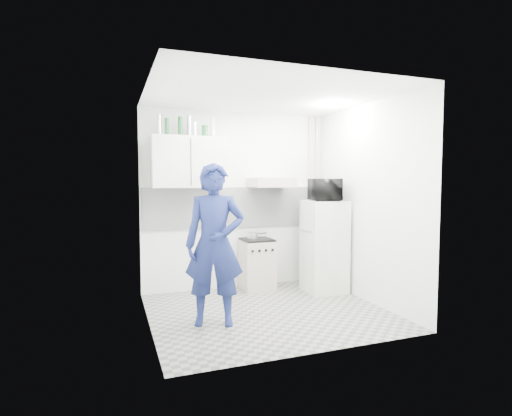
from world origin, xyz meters
name	(u,v)px	position (x,y,z in m)	size (l,w,h in m)	color
floor	(268,312)	(0.00, 0.00, 0.00)	(2.80, 2.80, 0.00)	gray
ceiling	(268,95)	(0.00, 0.00, 2.60)	(2.80, 2.80, 0.00)	white
wall_back	(237,201)	(0.00, 1.25, 1.30)	(2.80, 2.80, 0.00)	white
wall_left	(148,208)	(-1.40, 0.00, 1.30)	(2.60, 2.60, 0.00)	white
wall_right	(366,203)	(1.40, 0.00, 1.30)	(2.60, 2.60, 0.00)	white
person	(215,244)	(-0.71, -0.18, 0.89)	(0.65, 0.43, 1.79)	navy
stove	(257,265)	(0.23, 1.00, 0.36)	(0.45, 0.45, 0.72)	#BAAB9C
fridge	(324,246)	(1.10, 0.57, 0.66)	(0.54, 0.54, 1.31)	white
stove_top	(257,240)	(0.23, 1.00, 0.74)	(0.43, 0.43, 0.03)	black
saucepan	(253,235)	(0.18, 1.05, 0.79)	(0.16, 0.16, 0.09)	silver
microwave	(325,190)	(1.10, 0.57, 1.47)	(0.38, 0.57, 0.31)	black
bottle_a	(159,125)	(-1.14, 1.07, 2.34)	(0.06, 0.06, 0.28)	silver
bottle_b	(167,127)	(-1.04, 1.07, 2.32)	(0.06, 0.06, 0.23)	#144C1E
bottle_c	(180,126)	(-0.86, 1.07, 2.33)	(0.06, 0.06, 0.26)	#144C1E
bottle_d	(189,126)	(-0.73, 1.07, 2.34)	(0.06, 0.06, 0.28)	silver
canister_a	(194,129)	(-0.67, 1.07, 2.30)	(0.08, 0.08, 0.20)	silver
canister_b	(205,131)	(-0.52, 1.07, 2.28)	(0.09, 0.09, 0.16)	#144C1E
bottle_e	(213,127)	(-0.41, 1.07, 2.34)	(0.07, 0.07, 0.28)	#B2B7BC
upper_cabinet	(189,162)	(-0.75, 1.07, 1.85)	(1.00, 0.35, 0.70)	white
range_hood	(271,182)	(0.45, 1.00, 1.57)	(0.60, 0.50, 0.14)	#BAAB9C
backsplash	(237,207)	(0.00, 1.24, 1.20)	(2.74, 0.03, 0.60)	white
pipe_a	(317,199)	(1.30, 1.17, 1.30)	(0.05, 0.05, 2.60)	#BAAB9C
pipe_b	(310,200)	(1.18, 1.17, 1.30)	(0.04, 0.04, 2.60)	#BAAB9C
ceiling_spot_fixture	(333,106)	(1.00, 0.20, 2.57)	(0.10, 0.10, 0.02)	white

